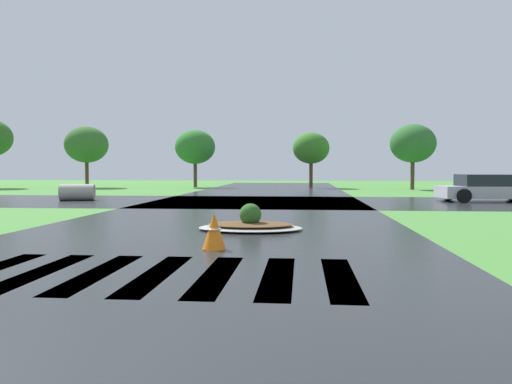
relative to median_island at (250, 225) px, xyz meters
The scene contains 8 objects.
asphalt_roadway 0.89m from the median_island, 165.92° to the left, with size 9.88×80.00×0.01m, color #232628.
asphalt_cross_road 10.70m from the median_island, 94.55° to the left, with size 90.00×8.89×0.01m, color #232628.
crosswalk_stripes 5.45m from the median_island, 98.96° to the right, with size 5.85×2.93×0.01m.
median_island is the anchor object (origin of this frame).
car_blue_compact 15.52m from the median_island, 49.81° to the left, with size 4.72×2.42×1.28m.
drainage_pipe_stack 14.42m from the median_island, 131.54° to the left, with size 1.74×1.16×0.79m.
traffic_cone 3.09m from the median_island, 97.34° to the right, with size 0.46×0.46×0.72m.
background_treeline 27.61m from the median_island, 108.09° to the left, with size 35.94×6.06×5.44m.
Camera 1 is at (2.14, -2.81, 1.58)m, focal length 35.17 mm.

